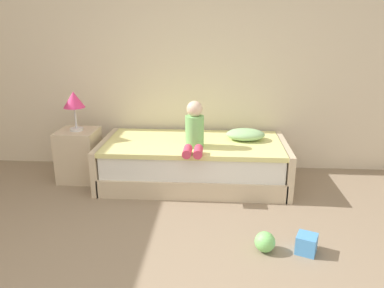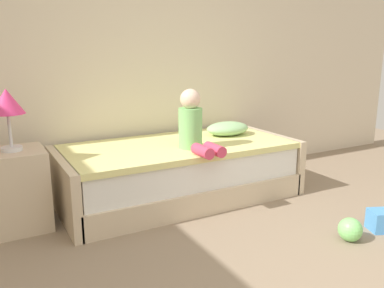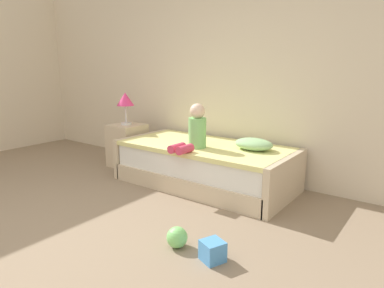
% 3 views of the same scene
% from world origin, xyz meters
% --- Properties ---
extents(wall_rear, '(7.20, 0.10, 2.90)m').
position_xyz_m(wall_rear, '(0.00, 2.60, 1.45)').
color(wall_rear, beige).
rests_on(wall_rear, ground).
extents(bed, '(2.11, 1.00, 0.50)m').
position_xyz_m(bed, '(0.17, 2.00, 0.25)').
color(bed, beige).
rests_on(bed, ground).
extents(nightstand, '(0.44, 0.44, 0.60)m').
position_xyz_m(nightstand, '(-1.18, 2.01, 0.30)').
color(nightstand, beige).
rests_on(nightstand, ground).
extents(table_lamp, '(0.24, 0.24, 0.45)m').
position_xyz_m(table_lamp, '(-1.18, 2.01, 0.94)').
color(table_lamp, silver).
rests_on(table_lamp, nightstand).
extents(child_figure, '(0.20, 0.51, 0.50)m').
position_xyz_m(child_figure, '(0.19, 1.77, 0.70)').
color(child_figure, '#7FC672').
rests_on(child_figure, bed).
extents(pillow, '(0.44, 0.30, 0.13)m').
position_xyz_m(pillow, '(0.76, 2.10, 0.56)').
color(pillow, '#99CC8C').
rests_on(pillow, bed).
extents(toy_ball, '(0.17, 0.17, 0.17)m').
position_xyz_m(toy_ball, '(0.84, 0.65, 0.08)').
color(toy_ball, '#7FD872').
rests_on(toy_ball, ground).
extents(toy_block, '(0.20, 0.20, 0.15)m').
position_xyz_m(toy_block, '(1.17, 0.66, 0.08)').
color(toy_block, '#4C99E5').
rests_on(toy_block, ground).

